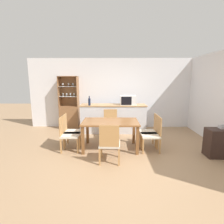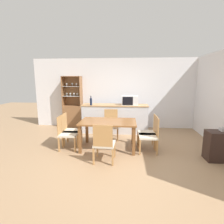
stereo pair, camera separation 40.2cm
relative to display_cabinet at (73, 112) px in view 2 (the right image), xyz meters
name	(u,v)px [view 2 (the right image)]	position (x,y,z in m)	size (l,w,h in m)	color
ground_plane	(121,156)	(1.90, -2.42, -0.57)	(18.00, 18.00, 0.00)	#A37F5B
wall_back	(124,94)	(1.90, 0.21, 0.70)	(6.80, 0.06, 2.55)	silver
kitchen_counter	(115,118)	(1.62, -0.50, -0.09)	(2.21, 0.58, 0.96)	silver
display_cabinet	(73,112)	(0.00, 0.00, 0.00)	(0.69, 0.37, 1.91)	brown
dining_table	(108,125)	(1.55, -1.96, 0.07)	(1.43, 0.88, 0.74)	brown
dining_chair_side_right_near	(150,135)	(2.61, -2.09, -0.14)	(0.45, 0.45, 0.88)	beige
dining_chair_head_far	(111,125)	(1.54, -1.17, -0.14)	(0.48, 0.48, 0.88)	beige
dining_chair_head_near	(104,143)	(1.55, -2.74, -0.14)	(0.46, 0.46, 0.88)	beige
dining_chair_side_right_far	(149,132)	(2.61, -1.82, -0.14)	(0.48, 0.48, 0.88)	beige
dining_chair_side_left_near	(67,133)	(0.49, -2.09, -0.14)	(0.46, 0.46, 0.88)	beige
dining_chair_side_left_far	(70,130)	(0.49, -1.82, -0.14)	(0.45, 0.45, 0.88)	beige
microwave	(130,100)	(2.12, -0.54, 0.54)	(0.52, 0.37, 0.31)	silver
wine_bottle	(91,101)	(0.84, -0.69, 0.51)	(0.08, 0.08, 0.31)	#141E38
side_cabinet	(221,146)	(4.13, -2.42, -0.24)	(0.64, 0.38, 0.67)	black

